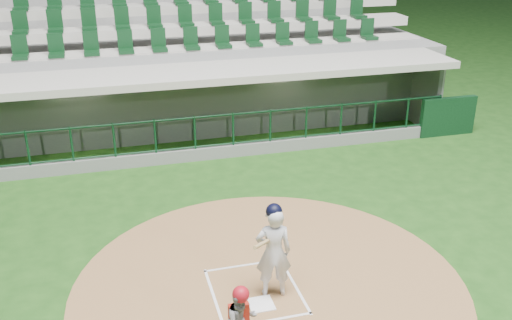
% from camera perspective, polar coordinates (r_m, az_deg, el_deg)
% --- Properties ---
extents(ground, '(120.00, 120.00, 0.00)m').
position_cam_1_polar(ground, '(10.78, -0.53, -12.14)').
color(ground, '#194012').
rests_on(ground, ground).
extents(dirt_circle, '(7.20, 7.20, 0.01)m').
position_cam_1_polar(dirt_circle, '(10.68, 1.35, -12.46)').
color(dirt_circle, brown).
rests_on(dirt_circle, ground).
extents(home_plate, '(0.43, 0.43, 0.02)m').
position_cam_1_polar(home_plate, '(10.22, 0.51, -14.22)').
color(home_plate, white).
rests_on(home_plate, dirt_circle).
extents(batter_box_chalk, '(1.55, 1.80, 0.01)m').
position_cam_1_polar(batter_box_chalk, '(10.53, -0.10, -12.97)').
color(batter_box_chalk, white).
rests_on(batter_box_chalk, ground).
extents(dugout_structure, '(16.40, 3.70, 3.00)m').
position_cam_1_polar(dugout_structure, '(17.31, -6.90, 5.28)').
color(dugout_structure, gray).
rests_on(dugout_structure, ground).
extents(seating_deck, '(17.00, 6.72, 5.15)m').
position_cam_1_polar(seating_deck, '(20.12, -8.60, 9.10)').
color(seating_deck, slate).
rests_on(seating_deck, ground).
extents(batter, '(0.88, 0.90, 1.80)m').
position_cam_1_polar(batter, '(9.98, 1.75, -9.02)').
color(batter, silver).
rests_on(batter, dirt_circle).
extents(catcher, '(0.65, 0.58, 1.20)m').
position_cam_1_polar(catcher, '(8.96, -1.50, -15.71)').
color(catcher, gray).
rests_on(catcher, dirt_circle).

